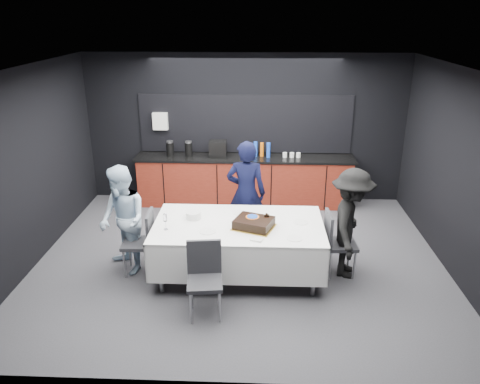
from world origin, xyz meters
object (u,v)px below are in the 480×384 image
Objects in this scene: person_center at (246,193)px; champagne_flute at (165,219)px; party_table at (238,233)px; chair_left at (143,238)px; chair_near at (204,273)px; cake_assembly at (254,223)px; person_right at (351,224)px; person_left at (123,220)px; plate_stack at (193,215)px; chair_right at (336,239)px.

champagne_flute is at bearing 53.21° from person_center.
party_table is 1.34m from chair_left.
chair_near is (0.59, -0.68, -0.40)m from champagne_flute.
cake_assembly is 1.18m from champagne_flute.
cake_assembly is 1.33m from person_right.
cake_assembly is 0.40× the size of person_right.
person_left is 1.00× the size of person_right.
plate_stack is at bearing 48.60° from champagne_flute.
person_right is at bearing 50.59° from person_left.
person_left is (-2.96, -0.03, 0.24)m from chair_right.
cake_assembly is 1.83m from person_left.
cake_assembly is 0.89m from plate_stack.
cake_assembly is 0.37× the size of person_center.
champagne_flute reaches higher than plate_stack.
chair_left and chair_near have the same top height.
party_table is at bearing 89.61° from person_center.
person_center is (-0.14, 1.09, -0.00)m from cake_assembly.
chair_right is (1.99, -0.07, -0.30)m from plate_stack.
chair_right is at bearing 7.28° from champagne_flute.
cake_assembly is (0.21, -0.11, 0.20)m from party_table.
champagne_flute is 0.99m from chair_near.
champagne_flute is 0.14× the size of person_left.
person_left reaches higher than chair_near.
cake_assembly reaches higher than plate_stack.
champagne_flute is at bearing -172.72° from chair_right.
person_left is (-1.61, 0.04, 0.14)m from party_table.
champagne_flute reaches higher than party_table.
person_left reaches higher than party_table.
chair_near reaches higher than party_table.
person_right is at bearing 1.41° from chair_left.
chair_near is at bearing -49.21° from champagne_flute.
person_left reaches higher than chair_right.
champagne_flute is 0.59m from chair_left.
person_right reaches higher than champagne_flute.
chair_left is 2.68m from chair_right.
party_table is 1.62m from person_left.
person_center is 1.08× the size of person_right.
party_table is at bearing 67.56° from chair_near.
person_right is at bearing 7.62° from cake_assembly.
party_table is 0.31m from cake_assembly.
champagne_flute reaches higher than chair_near.
champagne_flute is (-0.96, -0.22, 0.30)m from party_table.
person_right reaches higher than person_left.
chair_right is 1.98m from chair_near.
person_left is at bearing 33.05° from person_center.
cake_assembly is 1.10m from person_center.
person_center is at bearing 71.47° from person_right.
person_left is at bearing -179.37° from chair_right.
person_center reaches higher than person_left.
champagne_flute is at bearing -167.10° from party_table.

